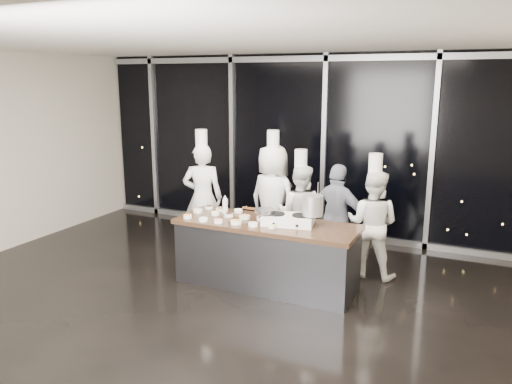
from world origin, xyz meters
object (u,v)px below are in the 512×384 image
Objects in this scene: chef_far_left at (203,197)px; guest at (337,218)px; frying_pan at (264,211)px; chef_right at (372,223)px; chef_left at (273,200)px; stock_pot at (313,205)px; chef_center at (300,212)px; demo_counter at (266,254)px; stove at (288,219)px.

chef_far_left reaches higher than guest.
frying_pan is 1.60m from chef_right.
chef_right is at bearing -171.07° from guest.
frying_pan is 1.31m from chef_left.
chef_left is at bearing 132.81° from stock_pot.
chef_far_left is 1.61m from chef_center.
chef_left is at bearing 172.28° from chef_far_left.
chef_left reaches higher than demo_counter.
stove is 2.02m from chef_far_left.
frying_pan reaches higher than demo_counter.
stock_pot is at bearing 136.39° from chef_far_left.
chef_left reaches higher than frying_pan.
chef_left is at bearing -14.90° from chef_center.
chef_left is (-1.03, 1.11, -0.28)m from stock_pot.
stock_pot is 0.13× the size of chef_far_left.
frying_pan is at bearing 79.99° from chef_center.
demo_counter is 1.39× the size of chef_right.
chef_center is (0.07, 1.13, 0.31)m from demo_counter.
chef_right reaches higher than demo_counter.
demo_counter is at bearing 178.07° from stove.
demo_counter is 9.28× the size of stock_pot.
chef_center is 0.98× the size of chef_right.
chef_left is at bearing 109.19° from demo_counter.
chef_far_left is at bearing 29.31° from chef_left.
frying_pan is (-0.03, -0.03, 0.61)m from demo_counter.
chef_right reaches higher than stove.
guest is at bearing -176.89° from chef_left.
chef_center is at bearing -5.11° from chef_right.
chef_left reaches higher than stove.
stock_pot is (0.31, 0.06, 0.21)m from stove.
demo_counter is 1.42× the size of chef_center.
chef_right reaches higher than guest.
chef_far_left reaches higher than chef_center.
chef_far_left is 1.26× the size of guest.
chef_far_left is 2.74m from chef_right.
guest is (1.12, -0.22, -0.10)m from chef_left.
demo_counter is 1.36m from chef_left.
chef_left is at bearing 111.19° from stove.
chef_left is at bearing 2.32° from guest.
frying_pan is 0.27× the size of chef_right.
demo_counter is at bearing 81.18° from chef_center.
stove is at bearing 48.51° from chef_right.
stove is 1.37m from chef_left.
chef_center is (0.09, 1.16, -0.30)m from frying_pan.
stock_pot is 0.15× the size of chef_center.
chef_right is at bearing -174.82° from chef_left.
stock_pot is at bearing 112.15° from chef_center.
stove is 0.38m from stock_pot.
guest is (2.22, 0.08, -0.11)m from chef_far_left.
guest is (0.40, 0.95, -0.17)m from stove.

